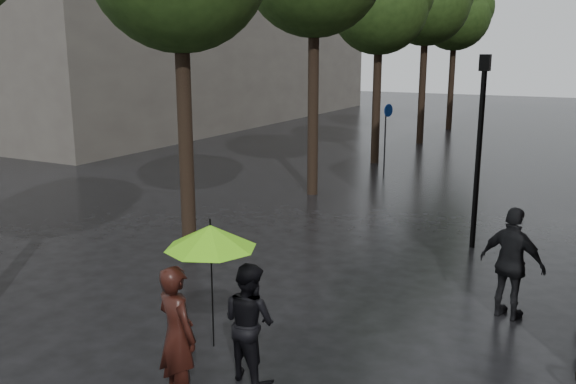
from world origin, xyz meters
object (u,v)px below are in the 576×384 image
Objects in this scene: pedestrian_walking at (512,264)px; lamp_post at (480,133)px; person_burgundy at (177,335)px; person_black at (249,322)px.

pedestrian_walking is 4.10m from lamp_post.
lamp_post is at bearing -84.35° from person_burgundy.
person_burgundy is at bearing -103.85° from lamp_post.
person_burgundy is 0.42× the size of lamp_post.
person_black is (0.49, 0.91, -0.09)m from person_burgundy.
person_black is at bearing -101.85° from lamp_post.
pedestrian_walking is at bearing -69.85° from lamp_post.
person_burgundy reaches higher than person_black.
pedestrian_walking is at bearing -112.08° from person_black.
lamp_post is (1.50, 7.17, 1.77)m from person_black.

